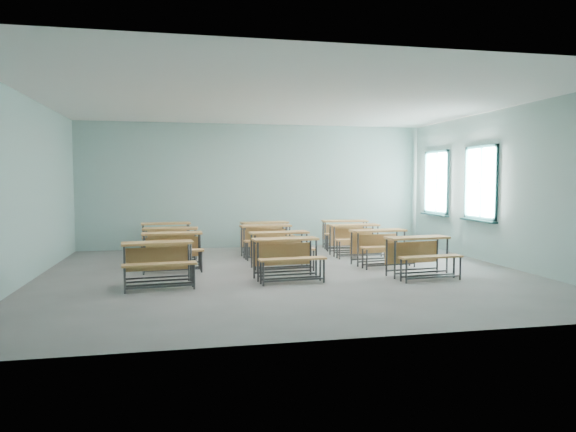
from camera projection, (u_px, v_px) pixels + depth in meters
name	position (u px, v px, depth m)	size (l,w,h in m)	color
room	(290.00, 188.00, 9.53)	(9.04, 8.04, 3.24)	gray
desk_unit_r0c0	(158.00, 257.00, 8.47)	(1.24, 0.90, 0.72)	#B57C41
desk_unit_r0c1	(287.00, 252.00, 9.02)	(1.22, 0.87, 0.72)	#B57C41
desk_unit_r0c2	(420.00, 250.00, 9.25)	(1.23, 0.88, 0.72)	#B57C41
desk_unit_r1c0	(172.00, 245.00, 10.01)	(1.19, 0.82, 0.72)	#B57C41
desk_unit_r1c1	(281.00, 244.00, 10.14)	(1.23, 0.89, 0.72)	#B57C41
desk_unit_r1c2	(380.00, 242.00, 10.57)	(1.24, 0.90, 0.72)	#B57C41
desk_unit_r2c0	(170.00, 239.00, 11.00)	(1.20, 0.85, 0.72)	#B57C41
desk_unit_r2c1	(267.00, 236.00, 11.66)	(1.21, 0.86, 0.72)	#B57C41
desk_unit_r2c2	(356.00, 235.00, 11.86)	(1.17, 0.80, 0.72)	#B57C41
desk_unit_r3c0	(166.00, 233.00, 12.33)	(1.24, 0.90, 0.72)	#B57C41
desk_unit_r3c1	(266.00, 232.00, 12.56)	(1.25, 0.92, 0.72)	#B57C41
desk_unit_r3c2	(345.00, 230.00, 13.07)	(1.24, 0.90, 0.72)	#B57C41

